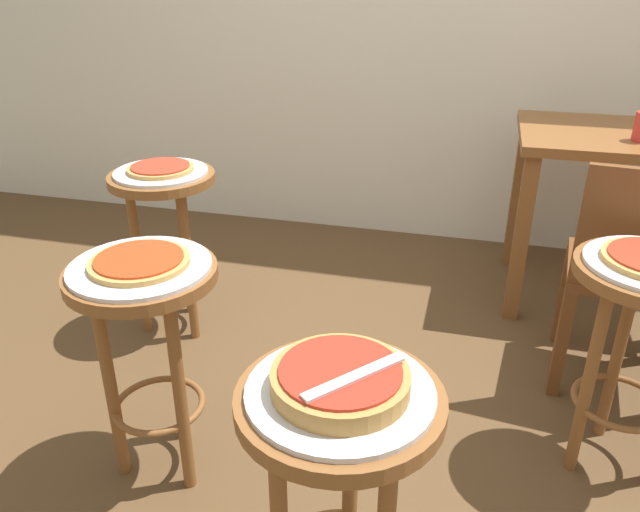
# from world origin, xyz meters

# --- Properties ---
(ground_plane) EXTENTS (6.00, 6.00, 0.00)m
(ground_plane) POSITION_xyz_m (0.00, 0.00, 0.00)
(ground_plane) COLOR brown
(stool_foreground) EXTENTS (0.40, 0.40, 0.67)m
(stool_foreground) POSITION_xyz_m (0.16, -0.74, 0.50)
(stool_foreground) COLOR brown
(stool_foreground) RESTS_ON ground_plane
(serving_plate_foreground) EXTENTS (0.36, 0.36, 0.01)m
(serving_plate_foreground) POSITION_xyz_m (0.16, -0.74, 0.68)
(serving_plate_foreground) COLOR silver
(serving_plate_foreground) RESTS_ON stool_foreground
(pizza_foreground) EXTENTS (0.26, 0.26, 0.05)m
(pizza_foreground) POSITION_xyz_m (0.16, -0.74, 0.70)
(pizza_foreground) COLOR #B78442
(pizza_foreground) RESTS_ON serving_plate_foreground
(stool_middle) EXTENTS (0.40, 0.40, 0.67)m
(stool_middle) POSITION_xyz_m (-0.47, -0.36, 0.50)
(stool_middle) COLOR brown
(stool_middle) RESTS_ON ground_plane
(serving_plate_middle) EXTENTS (0.37, 0.37, 0.01)m
(serving_plate_middle) POSITION_xyz_m (-0.47, -0.36, 0.68)
(serving_plate_middle) COLOR silver
(serving_plate_middle) RESTS_ON stool_middle
(pizza_middle) EXTENTS (0.26, 0.26, 0.02)m
(pizza_middle) POSITION_xyz_m (-0.47, -0.36, 0.69)
(pizza_middle) COLOR tan
(pizza_middle) RESTS_ON serving_plate_middle
(stool_leftside) EXTENTS (0.40, 0.40, 0.67)m
(stool_leftside) POSITION_xyz_m (0.84, -0.01, 0.50)
(stool_leftside) COLOR brown
(stool_leftside) RESTS_ON ground_plane
(stool_rear) EXTENTS (0.40, 0.40, 0.67)m
(stool_rear) POSITION_xyz_m (-0.79, 0.38, 0.50)
(stool_rear) COLOR brown
(stool_rear) RESTS_ON ground_plane
(serving_plate_rear) EXTENTS (0.35, 0.35, 0.01)m
(serving_plate_rear) POSITION_xyz_m (-0.79, 0.38, 0.68)
(serving_plate_rear) COLOR silver
(serving_plate_rear) RESTS_ON stool_rear
(pizza_rear) EXTENTS (0.25, 0.25, 0.02)m
(pizza_rear) POSITION_xyz_m (-0.79, 0.38, 0.69)
(pizza_rear) COLOR tan
(pizza_rear) RESTS_ON serving_plate_rear
(dining_table) EXTENTS (0.82, 0.66, 0.76)m
(dining_table) POSITION_xyz_m (0.93, 1.08, 0.62)
(dining_table) COLOR brown
(dining_table) RESTS_ON ground_plane
(wooden_chair) EXTENTS (0.44, 0.44, 0.85)m
(wooden_chair) POSITION_xyz_m (0.90, 0.39, 0.47)
(wooden_chair) COLOR brown
(wooden_chair) RESTS_ON ground_plane
(pizza_server_knife) EXTENTS (0.16, 0.18, 0.01)m
(pizza_server_knife) POSITION_xyz_m (0.19, -0.76, 0.73)
(pizza_server_knife) COLOR silver
(pizza_server_knife) RESTS_ON pizza_foreground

